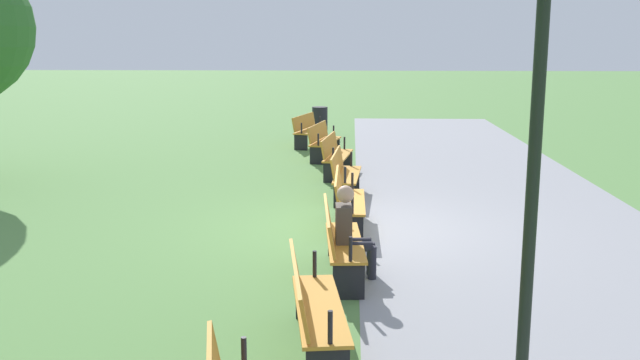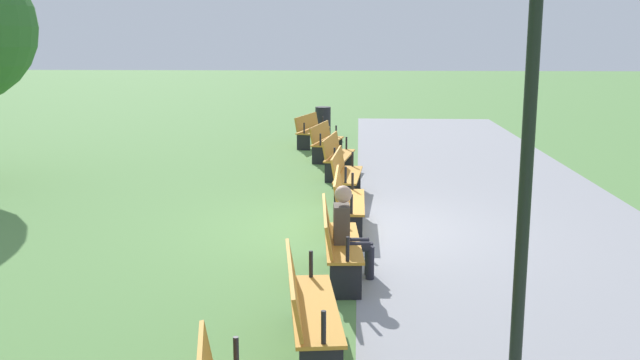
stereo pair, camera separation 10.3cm
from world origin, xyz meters
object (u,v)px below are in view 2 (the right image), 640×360
object	(u,v)px
bench_4	(346,200)
person_seated	(349,229)
bench_0	(311,129)
trash_bin	(323,122)
lamp_post	(531,97)
bench_3	(345,174)
bench_6	(307,305)
bench_5	(337,240)
bench_1	(325,140)
bench_2	(337,154)

from	to	relation	value
bench_4	person_seated	world-z (taller)	person_seated
bench_0	trash_bin	xyz separation A→B (m)	(-2.03, 0.24, -0.01)
person_seated	lamp_post	distance (m)	4.09
bench_3	trash_bin	size ratio (longest dim) A/B	1.99
bench_4	bench_6	size ratio (longest dim) A/B	0.98
bench_3	bench_4	distance (m)	2.28
bench_5	bench_6	xyz separation A→B (m)	(2.27, -0.22, 0.00)
bench_4	bench_6	xyz separation A→B (m)	(4.55, -0.30, 0.00)
bench_0	bench_4	distance (m)	9.09
bench_0	bench_1	bearing A→B (deg)	27.94
lamp_post	bench_3	bearing A→B (deg)	-169.18
bench_2	person_seated	distance (m)	6.89
bench_5	bench_6	distance (m)	2.28
bench_6	lamp_post	bearing A→B (deg)	49.90
bench_1	bench_2	bearing A→B (deg)	20.49
bench_2	lamp_post	world-z (taller)	lamp_post
trash_bin	bench_4	bearing A→B (deg)	4.85
bench_0	bench_6	distance (m)	13.59
bench_1	person_seated	size ratio (longest dim) A/B	1.57
bench_1	person_seated	world-z (taller)	person_seated
bench_2	bench_5	size ratio (longest dim) A/B	1.01
bench_1	bench_3	bearing A→B (deg)	18.63
bench_2	bench_6	world-z (taller)	same
bench_2	bench_5	bearing A→B (deg)	9.32
bench_2	trash_bin	xyz separation A→B (m)	(-6.50, -0.64, -0.01)
bench_0	bench_2	distance (m)	4.56
bench_0	bench_4	world-z (taller)	same
bench_0	bench_5	world-z (taller)	same
bench_1	bench_2	distance (m)	2.28
bench_1	bench_5	xyz separation A→B (m)	(9.08, 0.59, 0.00)
bench_3	trash_bin	world-z (taller)	trash_bin
bench_0	bench_4	xyz separation A→B (m)	(9.02, 1.18, 0.00)
bench_1	lamp_post	size ratio (longest dim) A/B	0.51
bench_4	lamp_post	size ratio (longest dim) A/B	0.50
bench_3	lamp_post	distance (m)	8.35
bench_0	bench_3	bearing A→B (deg)	24.22
bench_2	bench_4	xyz separation A→B (m)	(4.55, 0.30, 0.00)
bench_1	bench_6	bearing A→B (deg)	13.05
bench_3	bench_5	distance (m)	4.56
bench_1	trash_bin	world-z (taller)	trash_bin
bench_3	bench_6	bearing A→B (deg)	1.87
bench_5	bench_2	bearing A→B (deg)	178.13
bench_2	bench_5	xyz separation A→B (m)	(6.83, 0.22, 0.00)
bench_0	person_seated	size ratio (longest dim) A/B	1.57
bench_2	bench_4	bearing A→B (deg)	11.18
lamp_post	trash_bin	size ratio (longest dim) A/B	3.92
bench_4	bench_6	distance (m)	4.56
bench_1	bench_5	world-z (taller)	same
bench_0	bench_1	size ratio (longest dim) A/B	1.00
bench_6	trash_bin	xyz separation A→B (m)	(-15.59, -0.64, -0.01)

